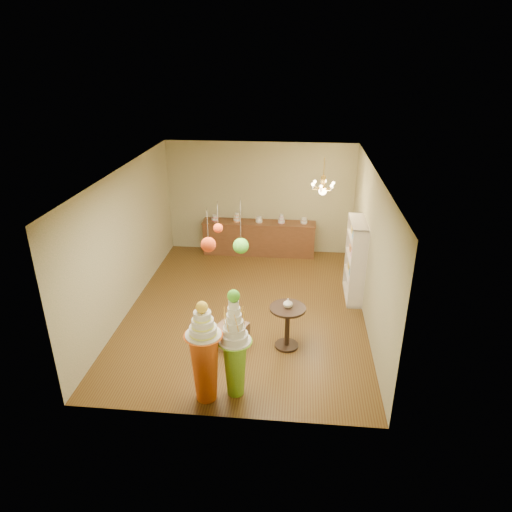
# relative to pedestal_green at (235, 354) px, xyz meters

# --- Properties ---
(floor) EXTENTS (6.50, 6.50, 0.00)m
(floor) POSITION_rel_pedestal_green_xyz_m (-0.14, 2.69, -0.75)
(floor) COLOR #543816
(floor) RESTS_ON ground
(ceiling) EXTENTS (6.50, 6.50, 0.00)m
(ceiling) POSITION_rel_pedestal_green_xyz_m (-0.14, 2.69, 2.25)
(ceiling) COLOR white
(ceiling) RESTS_ON ground
(wall_back) EXTENTS (5.00, 0.04, 3.00)m
(wall_back) POSITION_rel_pedestal_green_xyz_m (-0.14, 5.94, 0.75)
(wall_back) COLOR tan
(wall_back) RESTS_ON ground
(wall_front) EXTENTS (5.00, 0.04, 3.00)m
(wall_front) POSITION_rel_pedestal_green_xyz_m (-0.14, -0.56, 0.75)
(wall_front) COLOR tan
(wall_front) RESTS_ON ground
(wall_left) EXTENTS (0.04, 6.50, 3.00)m
(wall_left) POSITION_rel_pedestal_green_xyz_m (-2.64, 2.69, 0.75)
(wall_left) COLOR tan
(wall_left) RESTS_ON ground
(wall_right) EXTENTS (0.04, 6.50, 3.00)m
(wall_right) POSITION_rel_pedestal_green_xyz_m (2.36, 2.69, 0.75)
(wall_right) COLOR tan
(wall_right) RESTS_ON ground
(pedestal_green) EXTENTS (0.64, 0.64, 1.89)m
(pedestal_green) POSITION_rel_pedestal_green_xyz_m (0.00, 0.00, 0.00)
(pedestal_green) COLOR #76B628
(pedestal_green) RESTS_ON floor
(pedestal_orange) EXTENTS (0.66, 0.66, 1.76)m
(pedestal_orange) POSITION_rel_pedestal_green_xyz_m (-0.45, -0.16, -0.01)
(pedestal_orange) COLOR orange
(pedestal_orange) RESTS_ON floor
(burlap_riser) EXTENTS (0.67, 0.67, 0.46)m
(burlap_riser) POSITION_rel_pedestal_green_xyz_m (-0.25, 1.26, -0.52)
(burlap_riser) COLOR brown
(burlap_riser) RESTS_ON floor
(sideboard) EXTENTS (3.04, 0.54, 1.16)m
(sideboard) POSITION_rel_pedestal_green_xyz_m (-0.14, 5.66, -0.28)
(sideboard) COLOR brown
(sideboard) RESTS_ON floor
(shelving_unit) EXTENTS (0.33, 1.20, 1.80)m
(shelving_unit) POSITION_rel_pedestal_green_xyz_m (2.20, 3.49, 0.15)
(shelving_unit) COLOR beige
(shelving_unit) RESTS_ON floor
(round_table) EXTENTS (0.86, 0.86, 0.85)m
(round_table) POSITION_rel_pedestal_green_xyz_m (0.78, 1.37, -0.21)
(round_table) COLOR black
(round_table) RESTS_ON floor
(vase) EXTENTS (0.19, 0.19, 0.18)m
(vase) POSITION_rel_pedestal_green_xyz_m (0.78, 1.37, 0.18)
(vase) COLOR beige
(vase) RESTS_ON round_table
(pom_red_left) EXTENTS (0.23, 0.23, 0.71)m
(pom_red_left) POSITION_rel_pedestal_green_xyz_m (-0.44, 0.46, 1.66)
(pom_red_left) COLOR #3A342A
(pom_red_left) RESTS_ON ceiling
(pom_green_mid) EXTENTS (0.26, 0.26, 0.96)m
(pom_green_mid) POSITION_rel_pedestal_green_xyz_m (-0.02, 1.02, 1.42)
(pom_green_mid) COLOR #3A342A
(pom_green_mid) RESTS_ON ceiling
(pom_red_right) EXTENTS (0.15, 0.15, 0.52)m
(pom_red_right) POSITION_rel_pedestal_green_xyz_m (-0.34, 0.79, 1.80)
(pom_red_right) COLOR #3A342A
(pom_red_right) RESTS_ON ceiling
(chandelier) EXTENTS (0.71, 0.71, 0.85)m
(chandelier) POSITION_rel_pedestal_green_xyz_m (1.42, 4.15, 1.55)
(chandelier) COLOR #E0B34F
(chandelier) RESTS_ON ceiling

